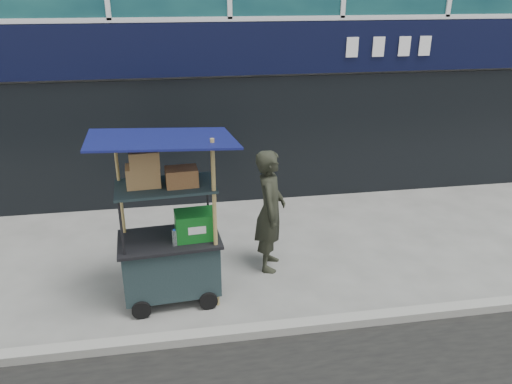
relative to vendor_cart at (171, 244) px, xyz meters
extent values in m
plane|color=#62625E|center=(1.19, -0.76, -0.82)|extent=(80.00, 80.00, 0.00)
cube|color=gray|center=(1.19, -0.96, -0.76)|extent=(80.00, 0.18, 0.12)
cube|color=black|center=(1.19, 3.10, 2.08)|extent=(15.68, 0.06, 0.90)
cube|color=black|center=(1.19, 3.14, 0.38)|extent=(15.68, 0.04, 2.40)
cube|color=#18282A|center=(-0.02, 0.00, -0.31)|extent=(1.27, 0.80, 0.71)
cylinder|color=black|center=(-0.42, -0.40, -0.70)|extent=(0.25, 0.07, 0.24)
cylinder|color=black|center=(0.44, -0.34, -0.70)|extent=(0.25, 0.07, 0.24)
cube|color=black|center=(-0.02, 0.00, 0.06)|extent=(1.36, 0.88, 0.04)
cylinder|color=black|center=(-0.56, -0.34, 0.43)|extent=(0.03, 0.03, 0.77)
cylinder|color=black|center=(0.56, -0.26, 0.43)|extent=(0.03, 0.03, 0.77)
cylinder|color=black|center=(-0.60, 0.27, 0.43)|extent=(0.03, 0.03, 0.77)
cylinder|color=black|center=(0.52, 0.35, 0.43)|extent=(0.03, 0.03, 0.77)
cube|color=#18282A|center=(-0.02, 0.00, 0.81)|extent=(1.27, 0.80, 0.03)
cylinder|color=#9B7F46|center=(0.56, -0.26, 0.33)|extent=(0.05, 0.05, 2.30)
cylinder|color=#9B7F46|center=(-0.60, 0.27, 0.27)|extent=(0.04, 0.04, 2.19)
cube|color=#0D0D4A|center=(-0.02, 0.00, 1.42)|extent=(1.82, 1.34, 0.20)
cube|color=#0D5517|center=(0.33, -0.02, 0.26)|extent=(0.53, 0.39, 0.36)
cylinder|color=silver|center=(0.06, -0.19, 0.19)|extent=(0.07, 0.07, 0.20)
cylinder|color=#1847B8|center=(0.06, -0.19, 0.30)|extent=(0.03, 0.03, 0.02)
cube|color=olive|center=(-0.28, 0.04, 0.95)|extent=(0.43, 0.33, 0.26)
cube|color=olive|center=(0.19, -0.03, 0.94)|extent=(0.41, 0.31, 0.22)
cube|color=olive|center=(-0.24, 0.02, 1.18)|extent=(0.37, 0.29, 0.20)
imported|color=black|center=(1.43, 0.60, 0.09)|extent=(0.60, 0.76, 1.83)
camera|label=1|loc=(0.15, -5.83, 3.12)|focal=35.00mm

